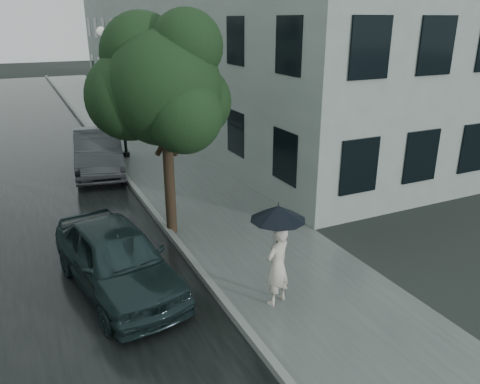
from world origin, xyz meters
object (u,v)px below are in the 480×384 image
pedestrian (277,265)px  street_tree (163,86)px  lamp_post (116,85)px  car_far (99,151)px  car_near (117,258)px

pedestrian → street_tree: bearing=-101.0°
lamp_post → car_far: 2.81m
car_near → street_tree: bearing=41.8°
street_tree → lamp_post: 7.61m
street_tree → car_near: (-1.83, -2.27, -3.06)m
street_tree → car_far: size_ratio=1.21×
pedestrian → car_far: size_ratio=0.36×
car_near → car_far: (1.08, 8.34, 0.05)m
car_near → car_far: bearing=73.4°
lamp_post → car_far: (-1.14, -1.47, -2.11)m
street_tree → car_far: (-0.75, 6.07, -3.01)m
pedestrian → lamp_post: lamp_post is taller
street_tree → car_near: bearing=-129.0°
street_tree → car_far: 6.82m
car_near → car_far: 8.41m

